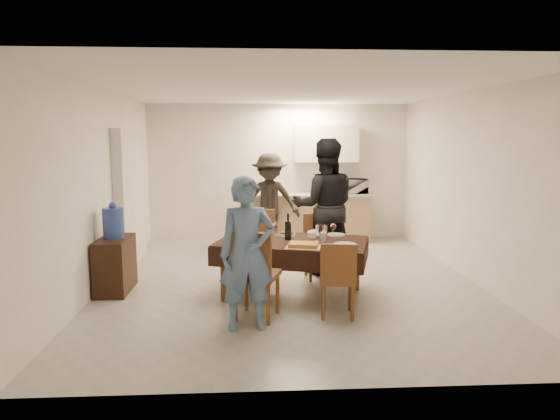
{
  "coord_description": "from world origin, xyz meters",
  "views": [
    {
      "loc": [
        -0.52,
        -6.67,
        1.98
      ],
      "look_at": [
        -0.16,
        -0.3,
        1.04
      ],
      "focal_mm": 32.0,
      "sensor_mm": 36.0,
      "label": 1
    }
  ],
  "objects": [
    {
      "name": "wine_glass_a",
      "position": [
        -0.57,
        -0.88,
        0.81
      ],
      "size": [
        0.09,
        0.09,
        0.21
      ],
      "primitive_type": null,
      "color": "white",
      "rests_on": "dining_table"
    },
    {
      "name": "person_near",
      "position": [
        -0.57,
        -1.68,
        0.8
      ],
      "size": [
        0.63,
        0.47,
        1.59
      ],
      "primitive_type": "imported",
      "rotation": [
        0.0,
        0.0,
        0.16
      ],
      "color": "#5477A1",
      "rests_on": "floor"
    },
    {
      "name": "person_far",
      "position": [
        0.53,
        0.42,
        0.98
      ],
      "size": [
        0.98,
        0.78,
        1.96
      ],
      "primitive_type": "imported",
      "rotation": [
        0.0,
        0.0,
        3.1
      ],
      "color": "black",
      "rests_on": "floor"
    },
    {
      "name": "person_kitchen",
      "position": [
        -0.2,
        2.23,
        0.84
      ],
      "size": [
        1.09,
        0.63,
        1.69
      ],
      "primitive_type": "imported",
      "color": "black",
      "rests_on": "floor"
    },
    {
      "name": "salad_bowl",
      "position": [
        0.28,
        -0.45,
        0.74
      ],
      "size": [
        0.19,
        0.19,
        0.07
      ],
      "primitive_type": "cylinder",
      "color": "white",
      "rests_on": "dining_table"
    },
    {
      "name": "floor",
      "position": [
        0.0,
        0.0,
        0.0
      ],
      "size": [
        5.0,
        6.0,
        0.02
      ],
      "primitive_type": "cube",
      "color": "#A1A19D",
      "rests_on": "ground"
    },
    {
      "name": "dining_table",
      "position": [
        -0.02,
        -0.63,
        0.67
      ],
      "size": [
        2.03,
        1.51,
        0.71
      ],
      "rotation": [
        0.0,
        0.0,
        -0.28
      ],
      "color": "black",
      "rests_on": "floor"
    },
    {
      "name": "chair_far_right",
      "position": [
        0.43,
        0.04,
        0.55
      ],
      "size": [
        0.44,
        0.44,
        0.49
      ],
      "rotation": [
        0.0,
        0.0,
        3.23
      ],
      "color": "brown",
      "rests_on": "floor"
    },
    {
      "name": "wine_glass_c",
      "position": [
        -0.22,
        -0.33,
        0.8
      ],
      "size": [
        0.08,
        0.08,
        0.19
      ],
      "primitive_type": null,
      "color": "white",
      "rests_on": "dining_table"
    },
    {
      "name": "chair_far_left",
      "position": [
        -0.47,
        0.03,
        0.59
      ],
      "size": [
        0.56,
        0.57,
        0.52
      ],
      "rotation": [
        0.0,
        0.0,
        2.82
      ],
      "color": "brown",
      "rests_on": "floor"
    },
    {
      "name": "mushroom_dish",
      "position": [
        -0.07,
        -0.35,
        0.72
      ],
      "size": [
        0.2,
        0.2,
        0.04
      ],
      "primitive_type": "cylinder",
      "color": "white",
      "rests_on": "dining_table"
    },
    {
      "name": "plate_near_right",
      "position": [
        0.58,
        -0.93,
        0.71
      ],
      "size": [
        0.27,
        0.27,
        0.02
      ],
      "primitive_type": "cylinder",
      "color": "white",
      "rests_on": "dining_table"
    },
    {
      "name": "water_jug",
      "position": [
        -2.28,
        -0.32,
        0.89
      ],
      "size": [
        0.26,
        0.26,
        0.39
      ],
      "primitive_type": "cylinder",
      "color": "#3353B3",
      "rests_on": "console"
    },
    {
      "name": "ceiling",
      "position": [
        0.0,
        0.0,
        2.6
      ],
      "size": [
        5.0,
        6.0,
        0.02
      ],
      "primitive_type": "cube",
      "color": "white",
      "rests_on": "wall_back"
    },
    {
      "name": "wall_right",
      "position": [
        2.5,
        0.0,
        1.3
      ],
      "size": [
        0.02,
        6.0,
        2.6
      ],
      "primitive_type": "cube",
      "color": "white",
      "rests_on": "floor"
    },
    {
      "name": "kitchen_base_cabinet",
      "position": [
        0.6,
        2.68,
        0.43
      ],
      "size": [
        2.2,
        0.6,
        0.86
      ],
      "primitive_type": "cube",
      "color": "tan",
      "rests_on": "floor"
    },
    {
      "name": "water_pitcher",
      "position": [
        0.33,
        -0.68,
        0.81
      ],
      "size": [
        0.13,
        0.13,
        0.2
      ],
      "primitive_type": "cylinder",
      "color": "white",
      "rests_on": "dining_table"
    },
    {
      "name": "chair_near_left",
      "position": [
        -0.47,
        -1.47,
        0.61
      ],
      "size": [
        0.57,
        0.58,
        0.54
      ],
      "rotation": [
        0.0,
        0.0,
        -0.32
      ],
      "color": "brown",
      "rests_on": "floor"
    },
    {
      "name": "plate_far_left",
      "position": [
        -0.62,
        -0.33,
        0.71
      ],
      "size": [
        0.27,
        0.27,
        0.02
      ],
      "primitive_type": "cylinder",
      "color": "white",
      "rests_on": "dining_table"
    },
    {
      "name": "wine_bottle",
      "position": [
        -0.07,
        -0.58,
        0.87
      ],
      "size": [
        0.08,
        0.08,
        0.34
      ],
      "primitive_type": null,
      "color": "black",
      "rests_on": "dining_table"
    },
    {
      "name": "plate_far_right",
      "position": [
        0.58,
        -0.33,
        0.71
      ],
      "size": [
        0.24,
        0.24,
        0.01
      ],
      "primitive_type": "cylinder",
      "color": "white",
      "rests_on": "dining_table"
    },
    {
      "name": "wine_glass_b",
      "position": [
        0.53,
        -0.38,
        0.79
      ],
      "size": [
        0.08,
        0.08,
        0.17
      ],
      "primitive_type": null,
      "color": "white",
      "rests_on": "dining_table"
    },
    {
      "name": "wall_back",
      "position": [
        0.0,
        3.0,
        1.3
      ],
      "size": [
        5.0,
        0.02,
        2.6
      ],
      "primitive_type": "cube",
      "color": "white",
      "rests_on": "floor"
    },
    {
      "name": "wall_front",
      "position": [
        0.0,
        -3.0,
        1.3
      ],
      "size": [
        5.0,
        0.02,
        2.6
      ],
      "primitive_type": "cube",
      "color": "white",
      "rests_on": "floor"
    },
    {
      "name": "chair_near_right",
      "position": [
        0.43,
        -1.46,
        0.52
      ],
      "size": [
        0.45,
        0.45,
        0.46
      ],
      "rotation": [
        0.0,
        0.0,
        -0.18
      ],
      "color": "brown",
      "rests_on": "floor"
    },
    {
      "name": "upper_cabinet",
      "position": [
        0.9,
        2.82,
        1.85
      ],
      "size": [
        1.2,
        0.34,
        0.7
      ],
      "primitive_type": "cube",
      "color": "white",
      "rests_on": "wall_back"
    },
    {
      "name": "console",
      "position": [
        -2.28,
        -0.32,
        0.35
      ],
      "size": [
        0.38,
        0.75,
        0.7
      ],
      "primitive_type": "cube",
      "color": "#311C10",
      "rests_on": "floor"
    },
    {
      "name": "plate_near_left",
      "position": [
        -0.62,
        -0.93,
        0.71
      ],
      "size": [
        0.27,
        0.27,
        0.02
      ],
      "primitive_type": "cylinder",
      "color": "white",
      "rests_on": "dining_table"
    },
    {
      "name": "wall_left",
      "position": [
        -2.5,
        0.0,
        1.3
      ],
      "size": [
        0.02,
        6.0,
        2.6
      ],
      "primitive_type": "cube",
      "color": "white",
      "rests_on": "floor"
    },
    {
      "name": "savoury_tart",
      "position": [
        0.08,
        -1.01,
        0.73
      ],
      "size": [
        0.45,
        0.38,
        0.05
      ],
      "primitive_type": "cube",
      "rotation": [
        0.0,
        0.0,
        -0.23
      ],
      "color": "gold",
      "rests_on": "dining_table"
    },
    {
      "name": "kitchen_worktop",
      "position": [
        0.6,
        2.68,
        0.89
      ],
      "size": [
        2.24,
        0.64,
        0.05
      ],
      "primitive_type": "cube",
      "color": "#A0A09B",
      "rests_on": "kitchen_base_cabinet"
    },
    {
      "name": "stub_partition",
      "position": [
        -2.42,
        1.2,
        1.05
      ],
      "size": [
        0.15,
        1.4,
        2.1
      ],
      "primitive_type": "cube",
      "color": "white",
      "rests_on": "floor"
    },
    {
      "name": "microwave",
      "position": [
        1.42,
        2.68,
        1.05
      ],
      "size": [
        0.5,
        0.34,
        0.28
      ],
      "primitive_type": "imported",
      "rotation": [
        0.0,
        0.0,
        3.14
      ],
      "color": "white",
      "rests_on": "kitchen_worktop"
    }
  ]
}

